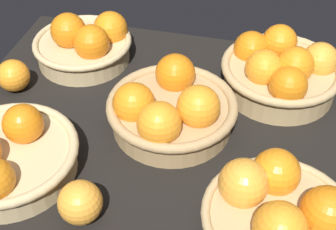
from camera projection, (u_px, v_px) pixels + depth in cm
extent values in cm
cube|color=black|center=(162.00, 141.00, 90.34)|extent=(84.00, 72.00, 3.00)
cylinder|color=tan|center=(279.00, 79.00, 97.75)|extent=(23.05, 23.05, 5.80)
torus|color=tan|center=(281.00, 68.00, 95.81)|extent=(24.82, 24.82, 1.77)
sphere|color=#F49E33|center=(320.00, 60.00, 95.52)|extent=(7.48, 7.48, 7.48)
sphere|color=orange|center=(295.00, 65.00, 92.79)|extent=(7.48, 7.48, 7.48)
sphere|color=orange|center=(251.00, 49.00, 99.07)|extent=(7.48, 7.48, 7.48)
sphere|color=orange|center=(264.00, 68.00, 92.59)|extent=(7.48, 7.48, 7.48)
sphere|color=orange|center=(279.00, 42.00, 99.20)|extent=(7.48, 7.48, 7.48)
sphere|color=orange|center=(288.00, 85.00, 88.95)|extent=(7.48, 7.48, 7.48)
cylinder|color=tan|center=(10.00, 161.00, 81.04)|extent=(22.93, 22.93, 4.91)
torus|color=tan|center=(6.00, 151.00, 79.40)|extent=(24.63, 24.63, 1.70)
sphere|color=orange|center=(23.00, 124.00, 81.05)|extent=(7.18, 7.18, 7.18)
cylinder|color=tan|center=(84.00, 51.00, 106.36)|extent=(20.76, 20.76, 4.83)
torus|color=tan|center=(82.00, 42.00, 104.75)|extent=(22.18, 22.18, 1.42)
sphere|color=orange|center=(68.00, 31.00, 102.72)|extent=(7.88, 7.88, 7.88)
sphere|color=orange|center=(110.00, 29.00, 105.83)|extent=(7.88, 7.88, 7.88)
sphere|color=orange|center=(92.00, 43.00, 100.51)|extent=(7.88, 7.88, 7.88)
cylinder|color=tan|center=(277.00, 224.00, 71.60)|extent=(22.32, 22.32, 4.46)
torus|color=tan|center=(280.00, 216.00, 70.10)|extent=(23.79, 23.79, 1.47)
sphere|color=#F49E33|center=(243.00, 183.00, 72.27)|extent=(7.95, 7.95, 7.95)
sphere|color=orange|center=(280.00, 228.00, 65.62)|extent=(7.95, 7.95, 7.95)
sphere|color=orange|center=(327.00, 212.00, 68.12)|extent=(7.95, 7.95, 7.95)
sphere|color=orange|center=(276.00, 173.00, 74.73)|extent=(7.95, 7.95, 7.95)
cylinder|color=tan|center=(172.00, 115.00, 89.77)|extent=(23.08, 23.08, 5.17)
torus|color=tan|center=(172.00, 105.00, 88.04)|extent=(25.01, 25.01, 1.94)
sphere|color=orange|center=(174.00, 73.00, 92.41)|extent=(8.03, 8.03, 8.03)
sphere|color=orange|center=(134.00, 103.00, 86.43)|extent=(8.03, 8.03, 8.03)
sphere|color=orange|center=(198.00, 107.00, 84.07)|extent=(8.03, 8.03, 8.03)
sphere|color=orange|center=(159.00, 124.00, 81.45)|extent=(8.03, 8.03, 8.03)
sphere|color=#F49E33|center=(80.00, 202.00, 73.06)|extent=(7.15, 7.15, 7.15)
sphere|color=orange|center=(13.00, 76.00, 97.69)|extent=(6.84, 6.84, 6.84)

